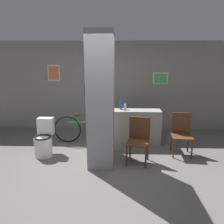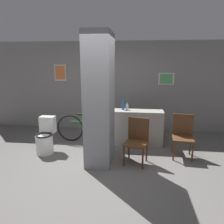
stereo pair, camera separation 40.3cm
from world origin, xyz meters
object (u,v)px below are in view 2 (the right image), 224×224
chair_by_doorway (183,134)px  bicycle (91,128)px  bottle_tall (123,105)px  toilet (45,138)px  chair_near_pillar (137,139)px

chair_by_doorway → bicycle: 2.25m
bottle_tall → bicycle: bearing=-175.7°
toilet → chair_by_doorway: (3.05, 0.17, 0.17)m
toilet → bicycle: bearing=40.5°
toilet → chair_near_pillar: size_ratio=0.87×
bicycle → bottle_tall: 1.02m
bicycle → chair_near_pillar: bearing=-40.5°
chair_near_pillar → chair_by_doorway: bearing=36.0°
chair_by_doorway → bicycle: bearing=169.8°
chair_by_doorway → toilet: bearing=-171.8°
chair_near_pillar → chair_by_doorway: same height
chair_near_pillar → bicycle: size_ratio=0.52×
chair_near_pillar → bottle_tall: bearing=122.3°
chair_by_doorway → chair_near_pillar: bearing=-152.3°
toilet → bottle_tall: size_ratio=2.79×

